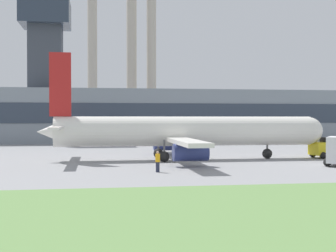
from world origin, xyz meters
TOP-DOWN VIEW (x-y plane):
  - ground_plane at (0.00, 0.00)m, footprint 400.00×400.00m
  - terminal_building at (-1.82, 36.38)m, footprint 66.07×12.81m
  - smokestack_left at (-9.90, 66.28)m, footprint 2.59×2.59m
  - smokestack_right at (-0.42, 69.23)m, footprint 2.84×2.84m
  - smokestack_far at (4.40, 68.56)m, footprint 2.70×2.70m
  - airplane at (-0.79, -0.01)m, footprint 28.69×24.06m
  - pushback_tug at (14.68, -0.14)m, footprint 3.87×2.83m
  - ground_crew_person at (-4.60, -10.15)m, footprint 0.51×0.51m

SIDE VIEW (x-z plane):
  - ground_plane at x=0.00m, z-range 0.00..0.00m
  - ground_crew_person at x=-4.60m, z-range 0.02..1.63m
  - pushback_tug at x=14.68m, z-range -0.10..2.04m
  - airplane at x=-0.79m, z-range -2.43..7.92m
  - terminal_building at x=-1.82m, z-range -6.58..17.45m
  - smokestack_right at x=-0.42m, z-range 0.12..38.78m
  - smokestack_left at x=-9.90m, z-range 0.11..40.19m
  - smokestack_far at x=4.40m, z-range 0.11..42.61m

